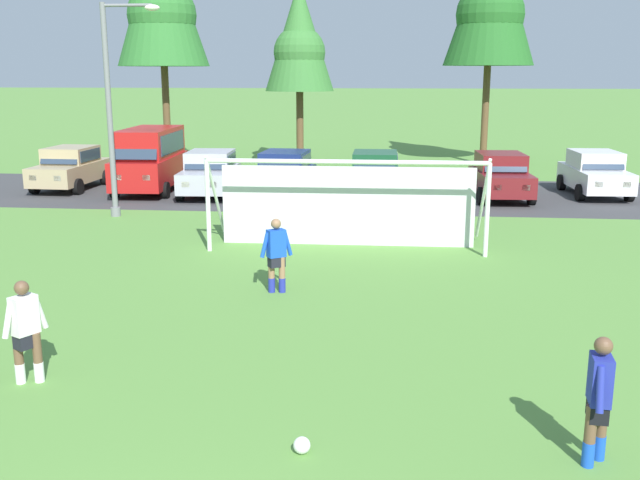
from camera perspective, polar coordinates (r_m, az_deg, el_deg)
ground_plane at (r=20.14m, az=-1.09°, el=-0.42°), size 400.00×400.00×0.00m
parking_lot_strip at (r=28.79m, az=1.01°, el=3.69°), size 52.00×8.40×0.01m
soccer_ball at (r=9.49m, az=-1.43°, el=-15.85°), size 0.22×0.22×0.22m
soccer_goal at (r=19.72m, az=2.14°, el=3.12°), size 7.45×2.05×2.57m
player_striker_near at (r=12.02m, az=-22.14°, el=-6.73°), size 0.50×0.64×1.64m
player_midfield_center at (r=9.58m, az=21.05°, el=-11.73°), size 0.33×0.73×1.64m
player_defender_far at (r=15.70m, az=-3.45°, el=-1.24°), size 0.70×0.41×1.64m
parked_car_slot_far_left at (r=31.49m, az=-19.03°, el=5.40°), size 2.14×4.25×1.72m
parked_car_slot_left at (r=29.82m, az=-13.22°, el=6.27°), size 2.37×4.89×2.52m
parked_car_slot_center_left at (r=28.52m, az=-8.63°, el=5.23°), size 2.22×4.30×1.72m
parked_car_slot_center at (r=28.16m, az=-2.80°, el=5.26°), size 2.25×4.31×1.72m
parked_car_slot_center_right at (r=27.98m, az=4.34°, el=5.19°), size 2.06×4.21×1.72m
parked_car_slot_right at (r=28.33m, az=14.01°, el=4.94°), size 2.20×4.28×1.72m
parked_car_slot_far_right at (r=30.15m, az=20.82°, el=4.94°), size 2.18×4.27×1.72m
tree_mid_left at (r=36.78m, az=-1.63°, el=15.47°), size 3.40×3.40×9.08m
street_lamp at (r=24.69m, az=-15.85°, el=9.93°), size 2.00×0.32×6.83m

